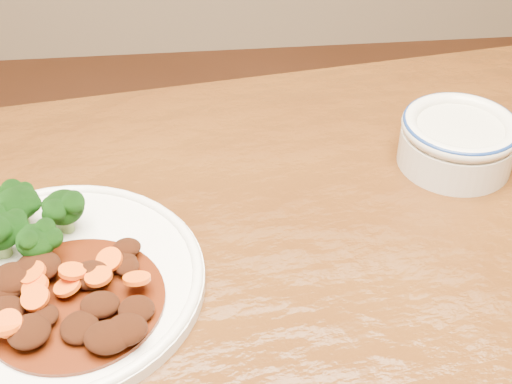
{
  "coord_description": "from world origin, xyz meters",
  "views": [
    {
      "loc": [
        -0.06,
        -0.43,
        1.25
      ],
      "look_at": [
        -0.0,
        0.17,
        0.77
      ],
      "focal_mm": 50.0,
      "sensor_mm": 36.0,
      "label": 1
    }
  ],
  "objects": [
    {
      "name": "dip_bowl",
      "position": [
        0.24,
        0.23,
        0.78
      ],
      "size": [
        0.13,
        0.13,
        0.06
      ],
      "rotation": [
        0.0,
        0.0,
        -0.35
      ],
      "color": "beige",
      "rests_on": "dining_table"
    },
    {
      "name": "dinner_plate",
      "position": [
        -0.21,
        0.07,
        0.76
      ],
      "size": [
        0.29,
        0.29,
        0.02
      ],
      "rotation": [
        0.0,
        0.0,
        -0.16
      ],
      "color": "white",
      "rests_on": "dining_table"
    },
    {
      "name": "mince_stew",
      "position": [
        -0.19,
        0.03,
        0.77
      ],
      "size": [
        0.17,
        0.17,
        0.03
      ],
      "color": "#481407",
      "rests_on": "dinner_plate"
    },
    {
      "name": "dining_table",
      "position": [
        -0.0,
        0.0,
        0.67
      ],
      "size": [
        1.61,
        1.1,
        0.75
      ],
      "rotation": [
        0.0,
        0.0,
        0.14
      ],
      "color": "#4C290D",
      "rests_on": "ground"
    },
    {
      "name": "broccoli_florets",
      "position": [
        -0.26,
        0.11,
        0.79
      ],
      "size": [
        0.15,
        0.11,
        0.05
      ],
      "color": "#80A555",
      "rests_on": "dinner_plate"
    }
  ]
}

